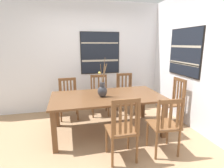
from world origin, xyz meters
name	(u,v)px	position (x,y,z in m)	size (l,w,h in m)	color
ground_plane	(106,144)	(0.00, 0.00, -0.01)	(6.40, 6.40, 0.03)	#A37F5B
wall_back	(90,57)	(0.00, 1.86, 1.35)	(6.40, 0.12, 2.70)	silver
wall_side	(206,62)	(1.86, 0.00, 1.35)	(0.12, 6.40, 2.70)	silver
dining_table	(107,100)	(0.11, 0.41, 0.64)	(2.05, 1.10, 0.73)	brown
centerpiece_vase	(102,90)	(0.01, 0.35, 0.86)	(0.17, 0.24, 0.72)	#333338
chair_0	(125,92)	(0.79, 1.33, 0.50)	(0.43, 0.43, 0.96)	brown
chair_1	(68,97)	(-0.60, 1.31, 0.48)	(0.43, 0.43, 0.91)	brown
chair_2	(173,101)	(1.54, 0.44, 0.50)	(0.43, 0.43, 0.97)	brown
chair_3	(165,125)	(0.81, -0.50, 0.48)	(0.45, 0.45, 0.92)	brown
chair_4	(123,128)	(0.13, -0.50, 0.51)	(0.42, 0.42, 0.98)	brown
chair_5	(99,94)	(0.14, 1.35, 0.48)	(0.45, 0.45, 0.94)	brown
painting_on_back_wall	(100,53)	(0.25, 1.79, 1.44)	(0.99, 0.05, 1.04)	black
painting_on_side_wall	(185,52)	(1.79, 0.53, 1.50)	(0.05, 1.00, 0.98)	black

